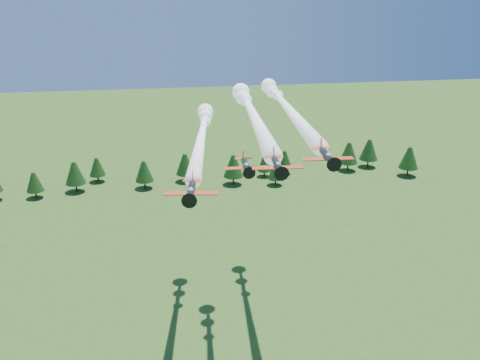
{
  "coord_description": "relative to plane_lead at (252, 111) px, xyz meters",
  "views": [
    {
      "loc": [
        -14.45,
        -72.85,
        68.47
      ],
      "look_at": [
        -2.63,
        0.0,
        41.2
      ],
      "focal_mm": 40.0,
      "sensor_mm": 36.0,
      "label": 1
    }
  ],
  "objects": [
    {
      "name": "plane_lead",
      "position": [
        0.0,
        0.0,
        0.0
      ],
      "size": [
        8.71,
        54.11,
        3.7
      ],
      "rotation": [
        0.0,
        0.0,
        -0.07
      ],
      "color": "black",
      "rests_on": "ground"
    },
    {
      "name": "plane_left",
      "position": [
        -8.12,
        10.56,
        -6.66
      ],
      "size": [
        13.14,
        56.16,
        3.7
      ],
      "rotation": [
        0.0,
        0.0,
        -0.14
      ],
      "color": "black",
      "rests_on": "ground"
    },
    {
      "name": "plane_right",
      "position": [
        9.43,
        12.33,
        -1.99
      ],
      "size": [
        9.3,
        62.0,
        3.7
      ],
      "rotation": [
        0.0,
        0.0,
        -0.06
      ],
      "color": "black",
      "rests_on": "ground"
    },
    {
      "name": "plane_slot",
      "position": [
        -3.09,
        -12.05,
        -6.07
      ],
      "size": [
        7.22,
        7.86,
        2.54
      ],
      "rotation": [
        0.0,
        0.0,
        -0.04
      ],
      "color": "black",
      "rests_on": "ground"
    },
    {
      "name": "treeline",
      "position": [
        -2.2,
        89.57,
        -40.09
      ],
      "size": [
        161.52,
        20.51,
        11.81
      ],
      "color": "#382314",
      "rests_on": "ground"
    }
  ]
}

